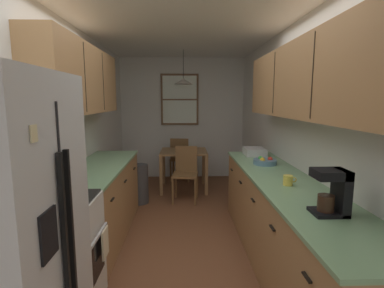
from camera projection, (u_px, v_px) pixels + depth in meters
The scene contains 24 objects.
ground_plane at pixel (183, 227), 3.84m from camera, with size 12.00×12.00×0.00m, color brown.
wall_left at pixel (74, 132), 3.61m from camera, with size 0.10×9.00×2.55m, color silver.
wall_right at pixel (288, 131), 3.70m from camera, with size 0.10×9.00×2.55m, color silver.
wall_back at pixel (183, 118), 6.27m from camera, with size 4.40×0.10×2.55m, color silver.
ceiling_slab at pixel (182, 22), 3.46m from camera, with size 4.40×9.00×0.08m, color white.
stove_range at pixel (53, 257), 2.24m from camera, with size 0.66×0.64×1.10m.
microwave_over_range at pixel (25, 102), 2.06m from camera, with size 0.39×0.60×0.32m.
counter_left at pixel (100, 201), 3.53m from camera, with size 0.64×1.98×0.90m.
upper_cabinets_left at pixel (81, 80), 3.26m from camera, with size 0.33×2.06×0.75m.
counter_right at pixel (283, 224), 2.89m from camera, with size 0.64×3.15×0.90m.
upper_cabinets_right at pixel (308, 80), 2.63m from camera, with size 0.33×2.83×0.69m.
dining_table at pixel (184, 157), 5.41m from camera, with size 0.85×0.77×0.74m.
dining_chair_near at pixel (186, 171), 4.84m from camera, with size 0.45×0.45×0.90m.
dining_chair_far at pixel (180, 157), 6.01m from camera, with size 0.44×0.44×0.90m.
pendant_light at pixel (183, 81), 5.20m from camera, with size 0.33×0.33×0.60m.
back_window at pixel (180, 100), 6.14m from camera, with size 0.79×0.05×1.07m.
trash_bin at pixel (140, 184), 4.72m from camera, with size 0.28×0.28×0.64m, color #3F3F42.
storage_canister at pixel (77, 170), 2.77m from camera, with size 0.12×0.12×0.21m.
dish_towel at pixel (105, 243), 2.40m from camera, with size 0.02×0.16×0.24m, color beige.
coffee_maker at pixel (334, 191), 1.95m from camera, with size 0.22×0.18×0.31m.
mug_by_coffeemaker at pixel (288, 180), 2.64m from camera, with size 0.12×0.09×0.09m.
fruit_bowl at pixel (265, 161), 3.50m from camera, with size 0.28×0.28×0.09m.
dish_rack at pixel (254, 152), 4.09m from camera, with size 0.28×0.34×0.10m, color silver.
table_serving_bowl at pixel (181, 149), 5.42m from camera, with size 0.20×0.20×0.06m, color silver.
Camera 1 is at (0.01, -2.64, 1.67)m, focal length 27.22 mm.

